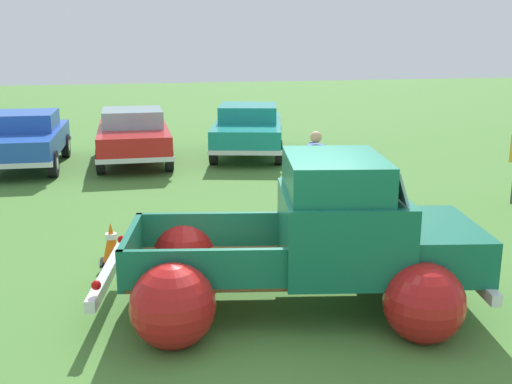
{
  "coord_description": "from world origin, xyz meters",
  "views": [
    {
      "loc": [
        -2.0,
        -6.86,
        3.29
      ],
      "look_at": [
        0.0,
        1.77,
        1.05
      ],
      "focal_mm": 42.71,
      "sensor_mm": 36.0,
      "label": 1
    }
  ],
  "objects_px": {
    "spectator_1": "(315,169)",
    "lane_cone_0": "(111,243)",
    "show_car_1": "(133,134)",
    "show_car_0": "(25,138)",
    "vintage_pickup_truck": "(319,248)",
    "show_car_2": "(248,128)"
  },
  "relations": [
    {
      "from": "show_car_2",
      "to": "show_car_0",
      "type": "bearing_deg",
      "value": -70.96
    },
    {
      "from": "spectator_1",
      "to": "lane_cone_0",
      "type": "relative_size",
      "value": 2.61
    },
    {
      "from": "spectator_1",
      "to": "show_car_1",
      "type": "bearing_deg",
      "value": 115.96
    },
    {
      "from": "vintage_pickup_truck",
      "to": "show_car_2",
      "type": "height_order",
      "value": "vintage_pickup_truck"
    },
    {
      "from": "vintage_pickup_truck",
      "to": "show_car_1",
      "type": "bearing_deg",
      "value": 111.98
    },
    {
      "from": "show_car_1",
      "to": "spectator_1",
      "type": "distance_m",
      "value": 6.9
    },
    {
      "from": "show_car_1",
      "to": "show_car_0",
      "type": "bearing_deg",
      "value": -88.09
    },
    {
      "from": "lane_cone_0",
      "to": "show_car_2",
      "type": "bearing_deg",
      "value": 64.48
    },
    {
      "from": "spectator_1",
      "to": "lane_cone_0",
      "type": "xyz_separation_m",
      "value": [
        -3.73,
        -1.58,
        -0.62
      ]
    },
    {
      "from": "vintage_pickup_truck",
      "to": "show_car_1",
      "type": "height_order",
      "value": "vintage_pickup_truck"
    },
    {
      "from": "show_car_1",
      "to": "vintage_pickup_truck",
      "type": "bearing_deg",
      "value": 12.1
    },
    {
      "from": "show_car_0",
      "to": "spectator_1",
      "type": "distance_m",
      "value": 8.49
    },
    {
      "from": "show_car_2",
      "to": "spectator_1",
      "type": "relative_size",
      "value": 2.86
    },
    {
      "from": "vintage_pickup_truck",
      "to": "show_car_0",
      "type": "bearing_deg",
      "value": 126.44
    },
    {
      "from": "show_car_1",
      "to": "lane_cone_0",
      "type": "xyz_separation_m",
      "value": [
        -0.62,
        -7.74,
        -0.47
      ]
    },
    {
      "from": "show_car_1",
      "to": "spectator_1",
      "type": "bearing_deg",
      "value": 27.85
    },
    {
      "from": "spectator_1",
      "to": "lane_cone_0",
      "type": "height_order",
      "value": "spectator_1"
    },
    {
      "from": "show_car_2",
      "to": "show_car_1",
      "type": "bearing_deg",
      "value": -68.12
    },
    {
      "from": "show_car_0",
      "to": "show_car_2",
      "type": "distance_m",
      "value": 6.06
    },
    {
      "from": "show_car_1",
      "to": "show_car_2",
      "type": "xyz_separation_m",
      "value": [
        3.28,
        0.41,
        0.0
      ]
    },
    {
      "from": "vintage_pickup_truck",
      "to": "lane_cone_0",
      "type": "distance_m",
      "value": 3.35
    },
    {
      "from": "show_car_0",
      "to": "show_car_1",
      "type": "xyz_separation_m",
      "value": [
        2.76,
        0.04,
        0.0
      ]
    }
  ]
}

